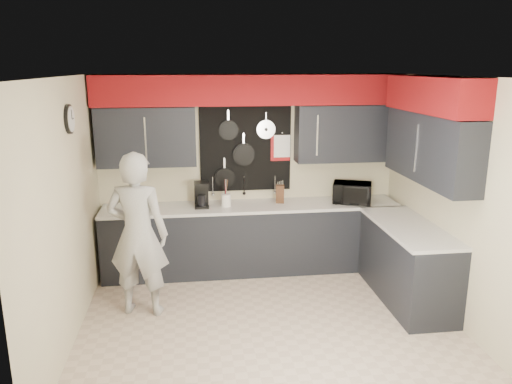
{
  "coord_description": "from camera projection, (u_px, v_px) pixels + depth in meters",
  "views": [
    {
      "loc": [
        -0.77,
        -4.84,
        2.71
      ],
      "look_at": [
        -0.07,
        0.5,
        1.33
      ],
      "focal_mm": 35.0,
      "sensor_mm": 36.0,
      "label": 1
    }
  ],
  "objects": [
    {
      "name": "back_wall_assembly",
      "position": [
        251.0,
        121.0,
        6.45
      ],
      "size": [
        4.0,
        0.36,
        2.6
      ],
      "color": "beige",
      "rests_on": "ground"
    },
    {
      "name": "coffee_maker",
      "position": [
        201.0,
        194.0,
        6.45
      ],
      "size": [
        0.18,
        0.22,
        0.33
      ],
      "rotation": [
        0.0,
        0.0,
        0.01
      ],
      "color": "black",
      "rests_on": "base_cabinets"
    },
    {
      "name": "utensil_crock",
      "position": [
        226.0,
        200.0,
        6.49
      ],
      "size": [
        0.13,
        0.13,
        0.16
      ],
      "primitive_type": "cylinder",
      "color": "white",
      "rests_on": "base_cabinets"
    },
    {
      "name": "knife_block",
      "position": [
        280.0,
        194.0,
        6.65
      ],
      "size": [
        0.13,
        0.13,
        0.24
      ],
      "primitive_type": "cube",
      "rotation": [
        0.0,
        0.0,
        -0.17
      ],
      "color": "#3B2313",
      "rests_on": "base_cabinets"
    },
    {
      "name": "base_cabinets",
      "position": [
        293.0,
        244.0,
        6.45
      ],
      "size": [
        3.95,
        2.2,
        0.92
      ],
      "color": "black",
      "rests_on": "ground"
    },
    {
      "name": "right_wall_assembly",
      "position": [
        434.0,
        138.0,
        5.42
      ],
      "size": [
        0.36,
        3.5,
        2.6
      ],
      "color": "beige",
      "rests_on": "ground"
    },
    {
      "name": "left_wall_assembly",
      "position": [
        67.0,
        211.0,
        4.85
      ],
      "size": [
        0.05,
        3.5,
        2.6
      ],
      "color": "beige",
      "rests_on": "ground"
    },
    {
      "name": "person",
      "position": [
        138.0,
        235.0,
        5.42
      ],
      "size": [
        0.75,
        0.58,
        1.83
      ],
      "primitive_type": "imported",
      "rotation": [
        0.0,
        0.0,
        2.92
      ],
      "color": "#B9B9B7",
      "rests_on": "ground"
    },
    {
      "name": "microwave",
      "position": [
        352.0,
        193.0,
        6.64
      ],
      "size": [
        0.58,
        0.48,
        0.27
      ],
      "primitive_type": "imported",
      "rotation": [
        0.0,
        0.0,
        -0.35
      ],
      "color": "black",
      "rests_on": "base_cabinets"
    },
    {
      "name": "ground",
      "position": [
        268.0,
        322.0,
        5.41
      ],
      "size": [
        4.0,
        4.0,
        0.0
      ],
      "primitive_type": "plane",
      "color": "beige",
      "rests_on": "ground"
    }
  ]
}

